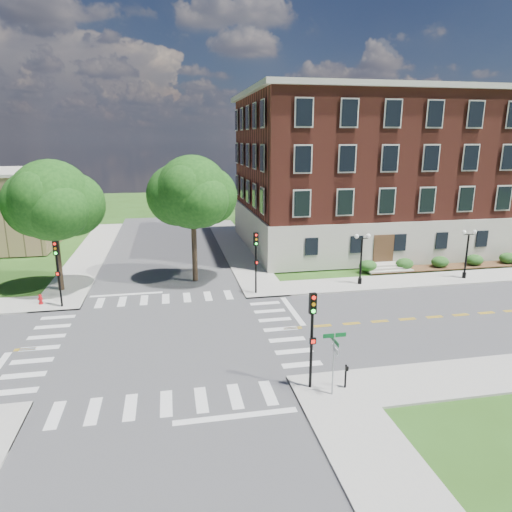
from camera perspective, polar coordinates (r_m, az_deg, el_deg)
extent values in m
plane|color=#294B15|center=(28.75, -11.19, -10.08)|extent=(160.00, 160.00, 0.00)
cube|color=#3D3D3F|center=(28.75, -11.19, -10.07)|extent=(90.00, 12.00, 0.01)
cube|color=#3D3D3F|center=(28.75, -11.19, -10.06)|extent=(12.00, 90.00, 0.01)
cube|color=#9E9B93|center=(42.39, 21.64, -2.68)|extent=(34.00, 3.50, 0.12)
cube|color=#9E9B93|center=(51.11, -2.53, 1.15)|extent=(3.50, 34.00, 0.12)
cube|color=#9E9B93|center=(51.27, -19.93, 0.32)|extent=(3.50, 34.00, 0.12)
cube|color=silver|center=(32.58, 4.57, -6.84)|extent=(0.40, 5.50, 0.00)
cube|color=#B7AFA1|center=(54.48, 14.80, 3.83)|extent=(30.00, 20.00, 4.20)
cube|color=maroon|center=(53.65, 15.36, 12.26)|extent=(29.55, 19.70, 11.80)
cube|color=#B7AFA1|center=(53.82, 15.82, 18.80)|extent=(30.60, 20.60, 0.50)
cube|color=#472D19|center=(44.00, 15.65, 0.79)|extent=(2.00, 0.10, 2.80)
cylinder|color=#312618|center=(39.12, -23.41, -1.07)|extent=(0.44, 0.44, 4.04)
sphere|color=#133E11|center=(38.18, -24.18, 6.35)|extent=(6.19, 6.19, 6.19)
cylinder|color=#312618|center=(38.61, -7.68, 0.17)|extent=(0.44, 0.44, 4.49)
sphere|color=#133E11|center=(37.68, -7.95, 7.90)|extent=(5.97, 5.97, 5.97)
cylinder|color=black|center=(22.27, 6.92, -11.71)|extent=(0.14, 0.14, 3.80)
cube|color=black|center=(21.33, 7.11, -5.91)|extent=(0.34, 0.25, 1.00)
cylinder|color=red|center=(21.10, 7.25, -5.19)|extent=(0.18, 0.07, 0.18)
cylinder|color=orange|center=(21.21, 7.22, -6.03)|extent=(0.18, 0.07, 0.18)
cylinder|color=#19E533|center=(21.33, 7.19, -6.86)|extent=(0.18, 0.07, 0.18)
cube|color=black|center=(21.86, 7.11, -10.50)|extent=(0.31, 0.15, 0.30)
cylinder|color=black|center=(35.20, -0.01, -1.69)|extent=(0.14, 0.14, 3.80)
cube|color=black|center=(34.61, -0.01, 2.13)|extent=(0.38, 0.32, 1.00)
cylinder|color=red|center=(34.42, 0.03, 2.62)|extent=(0.19, 0.11, 0.18)
cylinder|color=orange|center=(34.49, 0.03, 2.09)|extent=(0.19, 0.11, 0.18)
cylinder|color=#19E533|center=(34.56, 0.03, 1.55)|extent=(0.19, 0.11, 0.18)
cube|color=black|center=(34.87, 0.04, -0.82)|extent=(0.32, 0.22, 0.30)
cylinder|color=black|center=(35.24, -23.37, -2.89)|extent=(0.14, 0.14, 3.80)
cube|color=black|center=(34.65, -23.76, 0.90)|extent=(0.36, 0.29, 1.00)
cylinder|color=red|center=(34.46, -23.86, 1.39)|extent=(0.19, 0.09, 0.18)
cylinder|color=orange|center=(34.52, -23.81, 0.85)|extent=(0.19, 0.09, 0.18)
cylinder|color=#19E533|center=(34.60, -23.75, 0.32)|extent=(0.19, 0.09, 0.18)
cube|color=black|center=(34.91, -23.53, -2.04)|extent=(0.32, 0.19, 0.30)
cylinder|color=black|center=(38.83, 12.84, -3.05)|extent=(0.32, 0.32, 0.50)
cylinder|color=black|center=(38.38, 12.98, -0.70)|extent=(0.16, 0.16, 3.80)
cube|color=black|center=(37.93, 13.15, 2.15)|extent=(1.00, 0.06, 0.06)
sphere|color=white|center=(37.69, 12.47, 2.42)|extent=(0.36, 0.36, 0.36)
sphere|color=white|center=(38.10, 13.85, 2.47)|extent=(0.36, 0.36, 0.36)
cylinder|color=black|center=(43.35, 24.57, -2.19)|extent=(0.32, 0.32, 0.50)
cylinder|color=black|center=(42.95, 24.80, -0.08)|extent=(0.16, 0.16, 3.80)
cube|color=black|center=(42.54, 25.08, 2.47)|extent=(1.00, 0.06, 0.06)
sphere|color=white|center=(42.22, 24.55, 2.72)|extent=(0.36, 0.36, 0.36)
sphere|color=white|center=(42.80, 25.65, 2.74)|extent=(0.36, 0.36, 0.36)
cylinder|color=gray|center=(22.00, 9.63, -13.20)|extent=(0.07, 0.07, 3.10)
cube|color=#0B5A24|center=(21.37, 9.80, -9.75)|extent=(1.10, 0.03, 0.20)
cube|color=#0B5A24|center=(21.47, 9.77, -10.35)|extent=(0.03, 1.10, 0.20)
cube|color=silver|center=(21.68, 9.84, -11.42)|extent=(0.03, 0.75, 0.25)
cylinder|color=black|center=(23.10, 11.13, -14.51)|extent=(0.10, 0.10, 1.20)
cube|color=black|center=(22.79, 11.30, -13.66)|extent=(0.14, 0.08, 0.22)
cylinder|color=#B40D13|center=(36.90, -25.28, -5.37)|extent=(0.32, 0.32, 0.10)
cylinder|color=#B40D13|center=(36.82, -25.33, -5.00)|extent=(0.22, 0.22, 0.60)
sphere|color=#B40D13|center=(36.72, -25.38, -4.52)|extent=(0.24, 0.24, 0.24)
cylinder|color=#B40D13|center=(36.80, -25.34, -4.89)|extent=(0.35, 0.12, 0.12)
cylinder|color=#B40D13|center=(36.80, -25.34, -4.89)|extent=(0.12, 0.35, 0.12)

